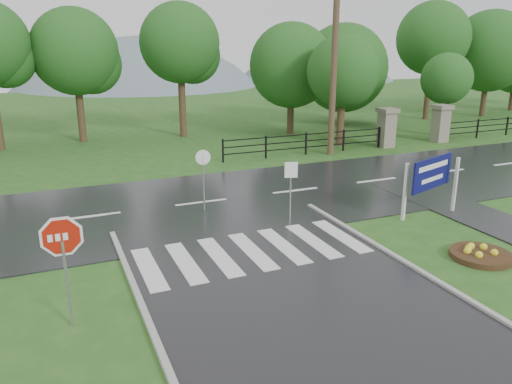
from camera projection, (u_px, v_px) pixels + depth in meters
name	position (u px, v px, depth m)	size (l,w,h in m)	color
ground	(347.00, 345.00, 10.08)	(120.00, 120.00, 0.00)	#28571D
main_road	(201.00, 203.00, 18.88)	(90.00, 8.00, 0.04)	black
walkway	(496.00, 224.00, 16.79)	(2.20, 11.00, 0.04)	#2A2A2C
crosswalk	(252.00, 251.00, 14.46)	(6.50, 2.80, 0.02)	silver
pillar_west	(387.00, 127.00, 28.71)	(1.00, 1.00, 2.24)	gray
pillar_east	(441.00, 122.00, 30.21)	(1.00, 1.00, 2.24)	gray
fence_west	(306.00, 141.00, 26.87)	(9.58, 0.08, 1.20)	black
hills	(117.00, 194.00, 73.11)	(102.00, 48.00, 48.00)	slate
treeline	(151.00, 138.00, 31.58)	(83.20, 5.20, 10.00)	#1A4F18
stop_sign	(63.00, 246.00, 10.24)	(1.18, 0.08, 2.65)	#939399
estate_billboard	(432.00, 176.00, 17.12)	(2.34, 0.85, 2.11)	silver
flower_bed	(481.00, 254.00, 14.07)	(1.70, 1.70, 0.34)	#332111
reg_sign_small	(291.00, 178.00, 16.90)	(0.43, 0.16, 2.00)	#939399
reg_sign_round	(203.00, 173.00, 17.55)	(0.53, 0.10, 2.28)	#939399
utility_pole_east	(334.00, 58.00, 25.63)	(1.76, 0.47, 9.99)	#473523
entrance_tree_left	(343.00, 72.00, 28.33)	(4.10, 4.10, 6.32)	#3D2B1C
entrance_tree_right	(447.00, 79.00, 31.40)	(3.19, 3.19, 5.24)	#3D2B1C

